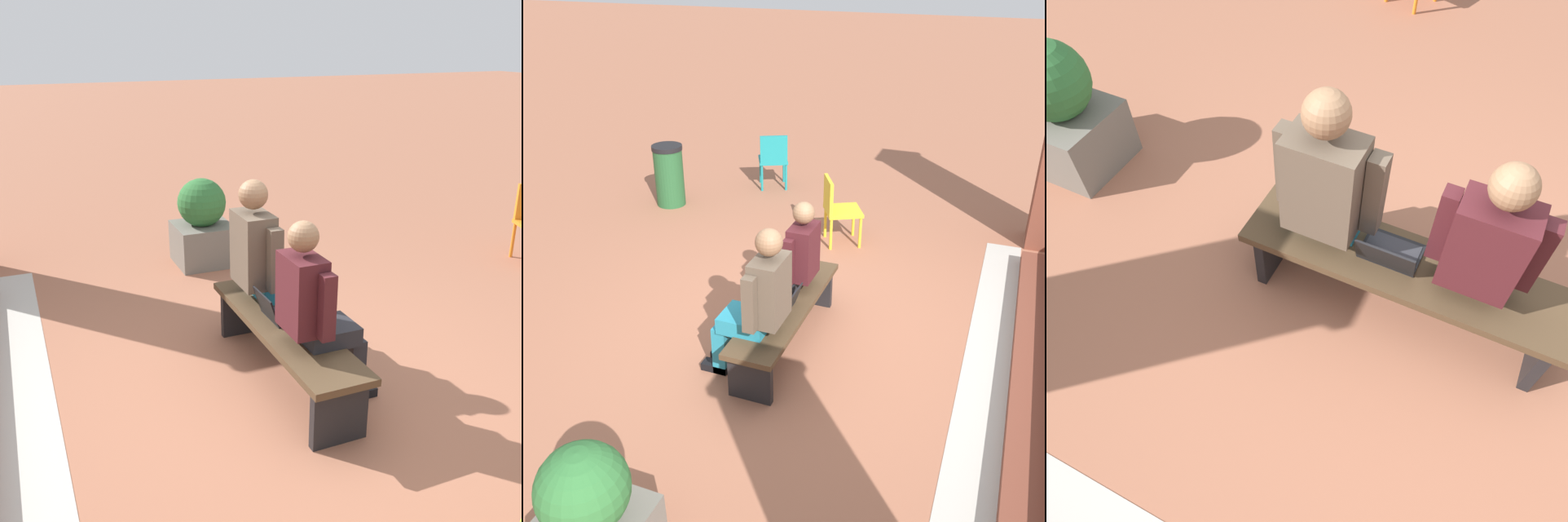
{
  "view_description": "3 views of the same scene",
  "coord_description": "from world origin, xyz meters",
  "views": [
    {
      "loc": [
        -3.28,
        1.58,
        2.37
      ],
      "look_at": [
        0.44,
        0.01,
        0.86
      ],
      "focal_mm": 42.0,
      "sensor_mm": 36.0,
      "label": 1
    },
    {
      "loc": [
        4.57,
        1.58,
        3.31
      ],
      "look_at": [
        -0.25,
        -0.29,
        0.61
      ],
      "focal_mm": 42.0,
      "sensor_mm": 36.0,
      "label": 2
    },
    {
      "loc": [
        0.0,
        1.58,
        2.62
      ],
      "look_at": [
        0.65,
        0.26,
        0.64
      ],
      "focal_mm": 35.0,
      "sensor_mm": 36.0,
      "label": 3
    }
  ],
  "objects": [
    {
      "name": "ground_plane",
      "position": [
        0.0,
        0.0,
        0.0
      ],
      "size": [
        60.0,
        60.0,
        0.0
      ],
      "primitive_type": "plane",
      "color": "#9E6047"
    },
    {
      "name": "bench",
      "position": [
        0.23,
        -0.08,
        0.35
      ],
      "size": [
        1.8,
        0.44,
        0.45
      ],
      "color": "#4C3823",
      "rests_on": "ground"
    },
    {
      "name": "person_adult",
      "position": [
        0.7,
        -0.15,
        0.74
      ],
      "size": [
        0.57,
        0.72,
        1.39
      ],
      "color": "teal",
      "rests_on": "ground"
    },
    {
      "name": "planter",
      "position": [
        2.77,
        -0.29,
        0.44
      ],
      "size": [
        0.6,
        0.6,
        0.94
      ],
      "color": "#6B665B",
      "rests_on": "ground"
    },
    {
      "name": "laptop",
      "position": [
        0.32,
        -0.07,
        0.5
      ],
      "size": [
        0.32,
        0.29,
        0.21
      ],
      "color": "black",
      "rests_on": "bench"
    },
    {
      "name": "person_student",
      "position": [
        -0.11,
        -0.15,
        0.7
      ],
      "size": [
        0.52,
        0.65,
        1.3
      ],
      "color": "#232328",
      "rests_on": "ground"
    }
  ]
}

